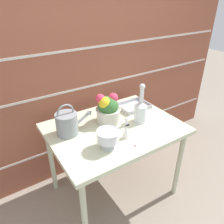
{
  "coord_description": "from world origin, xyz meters",
  "views": [
    {
      "loc": [
        -0.84,
        -1.25,
        1.72
      ],
      "look_at": [
        0.0,
        0.04,
        0.86
      ],
      "focal_mm": 35.0,
      "sensor_mm": 36.0,
      "label": 1
    }
  ],
  "objects_px": {
    "wire_tray": "(134,107)",
    "watering_can": "(67,123)",
    "flower_planter": "(108,109)",
    "glass_decanter": "(141,110)",
    "figurine_vase": "(126,130)",
    "crystal_pedestal_bowl": "(108,137)"
  },
  "relations": [
    {
      "from": "watering_can",
      "to": "glass_decanter",
      "type": "bearing_deg",
      "value": -15.53
    },
    {
      "from": "wire_tray",
      "to": "watering_can",
      "type": "bearing_deg",
      "value": -174.97
    },
    {
      "from": "glass_decanter",
      "to": "flower_planter",
      "type": "bearing_deg",
      "value": 148.85
    },
    {
      "from": "crystal_pedestal_bowl",
      "to": "figurine_vase",
      "type": "height_order",
      "value": "figurine_vase"
    },
    {
      "from": "crystal_pedestal_bowl",
      "to": "wire_tray",
      "type": "xyz_separation_m",
      "value": [
        0.52,
        0.38,
        -0.08
      ]
    },
    {
      "from": "figurine_vase",
      "to": "wire_tray",
      "type": "distance_m",
      "value": 0.5
    },
    {
      "from": "flower_planter",
      "to": "figurine_vase",
      "type": "bearing_deg",
      "value": -91.29
    },
    {
      "from": "flower_planter",
      "to": "glass_decanter",
      "type": "bearing_deg",
      "value": -31.15
    },
    {
      "from": "glass_decanter",
      "to": "figurine_vase",
      "type": "distance_m",
      "value": 0.28
    },
    {
      "from": "figurine_vase",
      "to": "crystal_pedestal_bowl",
      "type": "bearing_deg",
      "value": -172.4
    },
    {
      "from": "crystal_pedestal_bowl",
      "to": "flower_planter",
      "type": "relative_size",
      "value": 0.64
    },
    {
      "from": "flower_planter",
      "to": "figurine_vase",
      "type": "xyz_separation_m",
      "value": [
        -0.01,
        -0.27,
        -0.05
      ]
    },
    {
      "from": "glass_decanter",
      "to": "wire_tray",
      "type": "xyz_separation_m",
      "value": [
        0.11,
        0.22,
        -0.1
      ]
    },
    {
      "from": "flower_planter",
      "to": "watering_can",
      "type": "bearing_deg",
      "value": 176.72
    },
    {
      "from": "flower_planter",
      "to": "glass_decanter",
      "type": "xyz_separation_m",
      "value": [
        0.24,
        -0.14,
        -0.01
      ]
    },
    {
      "from": "crystal_pedestal_bowl",
      "to": "glass_decanter",
      "type": "distance_m",
      "value": 0.44
    },
    {
      "from": "flower_planter",
      "to": "glass_decanter",
      "type": "height_order",
      "value": "glass_decanter"
    },
    {
      "from": "glass_decanter",
      "to": "figurine_vase",
      "type": "xyz_separation_m",
      "value": [
        -0.24,
        -0.13,
        -0.04
      ]
    },
    {
      "from": "crystal_pedestal_bowl",
      "to": "glass_decanter",
      "type": "height_order",
      "value": "glass_decanter"
    },
    {
      "from": "crystal_pedestal_bowl",
      "to": "glass_decanter",
      "type": "relative_size",
      "value": 0.48
    },
    {
      "from": "glass_decanter",
      "to": "figurine_vase",
      "type": "bearing_deg",
      "value": -151.95
    },
    {
      "from": "flower_planter",
      "to": "figurine_vase",
      "type": "distance_m",
      "value": 0.28
    }
  ]
}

